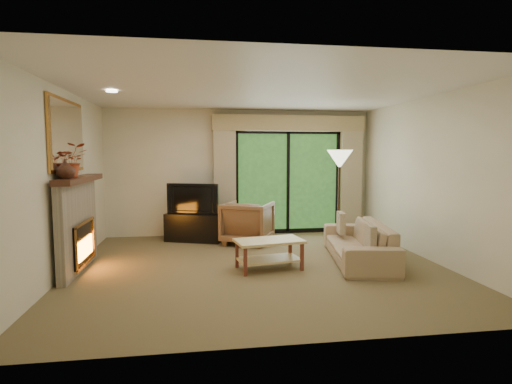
{
  "coord_description": "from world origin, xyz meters",
  "views": [
    {
      "loc": [
        -0.9,
        -5.82,
        1.69
      ],
      "look_at": [
        0.0,
        0.3,
        1.1
      ],
      "focal_mm": 28.0,
      "sensor_mm": 36.0,
      "label": 1
    }
  ],
  "objects": [
    {
      "name": "floor",
      "position": [
        0.0,
        0.0,
        0.0
      ],
      "size": [
        5.5,
        5.5,
        0.0
      ],
      "primitive_type": "plane",
      "color": "brown",
      "rests_on": "ground"
    },
    {
      "name": "ceiling",
      "position": [
        0.0,
        0.0,
        2.6
      ],
      "size": [
        5.5,
        5.5,
        0.0
      ],
      "primitive_type": "plane",
      "rotation": [
        3.14,
        0.0,
        0.0
      ],
      "color": "white",
      "rests_on": "ground"
    },
    {
      "name": "wall_back",
      "position": [
        0.0,
        2.5,
        1.3
      ],
      "size": [
        5.0,
        0.0,
        5.0
      ],
      "primitive_type": "plane",
      "rotation": [
        1.57,
        0.0,
        0.0
      ],
      "color": "beige",
      "rests_on": "ground"
    },
    {
      "name": "wall_front",
      "position": [
        0.0,
        -2.5,
        1.3
      ],
      "size": [
        5.0,
        0.0,
        5.0
      ],
      "primitive_type": "plane",
      "rotation": [
        -1.57,
        0.0,
        0.0
      ],
      "color": "beige",
      "rests_on": "ground"
    },
    {
      "name": "wall_left",
      "position": [
        -2.75,
        0.0,
        1.3
      ],
      "size": [
        0.0,
        5.0,
        5.0
      ],
      "primitive_type": "plane",
      "rotation": [
        1.57,
        0.0,
        1.57
      ],
      "color": "beige",
      "rests_on": "ground"
    },
    {
      "name": "wall_right",
      "position": [
        2.75,
        0.0,
        1.3
      ],
      "size": [
        0.0,
        5.0,
        5.0
      ],
      "primitive_type": "plane",
      "rotation": [
        1.57,
        0.0,
        -1.57
      ],
      "color": "beige",
      "rests_on": "ground"
    },
    {
      "name": "fireplace",
      "position": [
        -2.63,
        0.2,
        0.69
      ],
      "size": [
        0.24,
        1.7,
        1.37
      ],
      "primitive_type": null,
      "color": "gray",
      "rests_on": "floor"
    },
    {
      "name": "mirror",
      "position": [
        -2.71,
        0.2,
        1.95
      ],
      "size": [
        0.07,
        1.45,
        1.02
      ],
      "primitive_type": null,
      "color": "#BA7F39",
      "rests_on": "wall_left"
    },
    {
      "name": "sliding_door",
      "position": [
        1.0,
        2.45,
        1.1
      ],
      "size": [
        2.26,
        0.1,
        2.16
      ],
      "primitive_type": null,
      "color": "black",
      "rests_on": "floor"
    },
    {
      "name": "curtain_left",
      "position": [
        -0.35,
        2.34,
        1.2
      ],
      "size": [
        0.45,
        0.18,
        2.35
      ],
      "primitive_type": "cube",
      "color": "tan",
      "rests_on": "floor"
    },
    {
      "name": "curtain_right",
      "position": [
        2.35,
        2.34,
        1.2
      ],
      "size": [
        0.45,
        0.18,
        2.35
      ],
      "primitive_type": "cube",
      "color": "tan",
      "rests_on": "floor"
    },
    {
      "name": "cornice",
      "position": [
        1.0,
        2.36,
        2.32
      ],
      "size": [
        3.2,
        0.24,
        0.32
      ],
      "primitive_type": "cube",
      "color": "tan",
      "rests_on": "wall_back"
    },
    {
      "name": "media_console",
      "position": [
        -0.97,
        1.95,
        0.27
      ],
      "size": [
        1.18,
        0.82,
        0.54
      ],
      "primitive_type": "cube",
      "rotation": [
        0.0,
        0.0,
        -0.34
      ],
      "color": "black",
      "rests_on": "floor"
    },
    {
      "name": "tv",
      "position": [
        -0.97,
        1.95,
        0.84
      ],
      "size": [
        1.01,
        0.46,
        0.59
      ],
      "primitive_type": "imported",
      "rotation": [
        0.0,
        0.0,
        -0.34
      ],
      "color": "black",
      "rests_on": "media_console"
    },
    {
      "name": "armchair",
      "position": [
        0.03,
        1.58,
        0.4
      ],
      "size": [
        1.14,
        1.16,
        0.8
      ],
      "primitive_type": "imported",
      "rotation": [
        0.0,
        0.0,
        2.71
      ],
      "color": "brown",
      "rests_on": "floor"
    },
    {
      "name": "sofa",
      "position": [
        1.61,
        0.09,
        0.3
      ],
      "size": [
        1.15,
        2.17,
        0.6
      ],
      "primitive_type": "imported",
      "rotation": [
        0.0,
        0.0,
        -1.75
      ],
      "color": "tan",
      "rests_on": "floor"
    },
    {
      "name": "pillow_near",
      "position": [
        1.54,
        -0.5,
        0.51
      ],
      "size": [
        0.15,
        0.36,
        0.35
      ],
      "primitive_type": "cube",
      "rotation": [
        0.0,
        0.0,
        -0.18
      ],
      "color": "brown",
      "rests_on": "sofa"
    },
    {
      "name": "pillow_far",
      "position": [
        1.54,
        0.68,
        0.51
      ],
      "size": [
        0.16,
        0.38,
        0.36
      ],
      "primitive_type": "cube",
      "rotation": [
        0.0,
        0.0,
        -0.18
      ],
      "color": "brown",
      "rests_on": "sofa"
    },
    {
      "name": "coffee_table",
      "position": [
        0.13,
        -0.16,
        0.22
      ],
      "size": [
        1.05,
        0.7,
        0.44
      ],
      "primitive_type": null,
      "rotation": [
        0.0,
        0.0,
        0.17
      ],
      "color": "#DDC37E",
      "rests_on": "floor"
    },
    {
      "name": "floor_lamp",
      "position": [
        1.71,
        1.27,
        0.88
      ],
      "size": [
        0.53,
        0.53,
        1.76
      ],
      "primitive_type": null,
      "rotation": [
        0.0,
        0.0,
        -0.13
      ],
      "color": "#FFF5CE",
      "rests_on": "floor"
    },
    {
      "name": "vase",
      "position": [
        -2.61,
        -0.28,
        1.5
      ],
      "size": [
        0.28,
        0.28,
        0.26
      ],
      "primitive_type": "imported",
      "rotation": [
        0.0,
        0.0,
        0.18
      ],
      "color": "#402217",
      "rests_on": "fireplace"
    },
    {
      "name": "branches",
      "position": [
        -2.61,
        -0.05,
        1.6
      ],
      "size": [
        0.52,
        0.49,
        0.47
      ],
      "primitive_type": "imported",
      "rotation": [
        0.0,
        0.0,
        0.35
      ],
      "color": "#9B3E22",
      "rests_on": "fireplace"
    }
  ]
}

